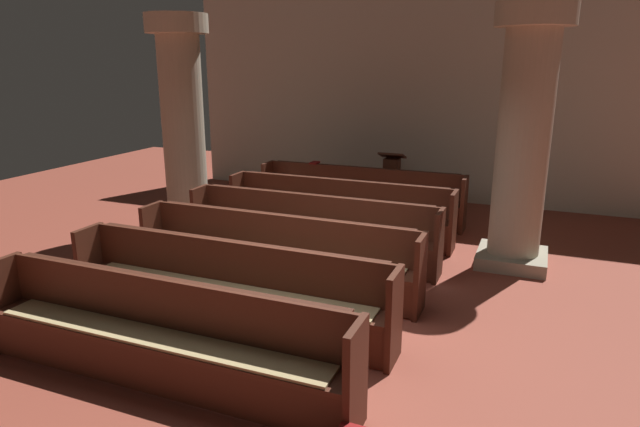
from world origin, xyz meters
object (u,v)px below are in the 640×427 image
lectern (391,184)px  pew_row_0 (360,193)px  pew_row_2 (310,228)px  hymn_book (315,163)px  pillar_aisle_side (524,136)px  pew_row_4 (227,286)px  pew_row_5 (159,333)px  pew_row_1 (338,208)px  pew_row_3 (275,252)px  pillar_far_side (183,120)px

lectern → pew_row_0: bearing=-104.1°
lectern → pew_row_2: bearing=-94.7°
hymn_book → lectern: bearing=36.5°
pew_row_0 → hymn_book: hymn_book is taller
hymn_book → pillar_aisle_side: bearing=-22.5°
pew_row_2 → pew_row_4: size_ratio=1.00×
pew_row_2 → pew_row_5: same height
pew_row_0 → pillar_aisle_side: (2.67, -1.31, 1.32)m
lectern → pew_row_1: bearing=-97.1°
hymn_book → pew_row_1: bearing=-54.0°
pew_row_2 → hymn_book: (-0.95, 2.42, 0.45)m
pew_row_3 → pillar_aisle_side: (2.67, 2.04, 1.32)m
pew_row_1 → pillar_aisle_side: (2.67, -0.19, 1.32)m
pew_row_0 → pillar_far_side: size_ratio=1.06×
pew_row_1 → lectern: 2.22m
pew_row_1 → pillar_aisle_side: size_ratio=1.06×
pew_row_5 → lectern: size_ratio=3.39×
pillar_far_side → hymn_book: size_ratio=15.89×
pew_row_1 → pew_row_5: 4.46m
pew_row_0 → pew_row_3: 3.34m
pillar_aisle_side → hymn_book: (-3.61, 1.49, -0.86)m
lectern → pew_row_5: bearing=-92.4°
pew_row_1 → lectern: lectern is taller
pew_row_1 → lectern: size_ratio=3.39×
pew_row_2 → pillar_aisle_side: bearing=19.1°
pillar_aisle_side → hymn_book: pillar_aisle_side is taller
pillar_aisle_side → lectern: pillar_aisle_side is taller
pew_row_0 → pew_row_5: 5.57m
pew_row_2 → lectern: (0.27, 3.32, -0.03)m
pew_row_2 → pew_row_3: 1.11m
pew_row_3 → pillar_aisle_side: size_ratio=1.06×
pew_row_0 → pew_row_4: size_ratio=1.00×
pew_row_4 → pew_row_1: bearing=90.0°
pew_row_4 → lectern: size_ratio=3.39×
pew_row_2 → hymn_book: size_ratio=16.82×
pew_row_5 → pillar_far_side: (-2.62, 4.14, 1.32)m
pew_row_3 → pillar_far_side: (-2.62, 1.91, 1.32)m
pew_row_4 → pillar_far_side: (-2.62, 3.02, 1.32)m
pew_row_0 → lectern: lectern is taller
pillar_far_side → lectern: size_ratio=3.20×
pew_row_1 → hymn_book: bearing=126.0°
pew_row_0 → pew_row_1: 1.11m
pew_row_3 → hymn_book: bearing=105.0°
pew_row_0 → hymn_book: 1.07m
pew_row_3 → pillar_far_side: 3.49m
pew_row_4 → pew_row_5: bearing=-90.0°
pew_row_2 → pew_row_4: same height
pew_row_4 → lectern: lectern is taller
pew_row_4 → pillar_far_side: 4.21m
pew_row_2 → pew_row_4: bearing=-90.0°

